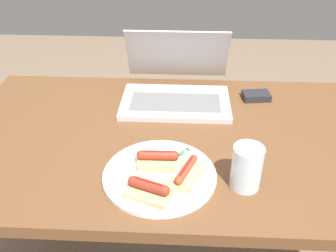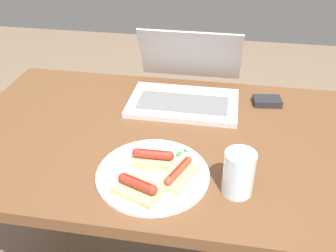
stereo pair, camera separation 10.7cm
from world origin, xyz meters
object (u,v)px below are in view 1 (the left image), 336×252
Objects in this scene: drinking_glass at (247,167)px; external_drive at (256,96)px; plate at (160,174)px; laptop at (176,88)px.

drinking_glass is 0.47m from external_drive.
external_drive is at bearing 54.50° from plate.
external_drive is (0.31, 0.44, 0.00)m from plate.
drinking_glass is at bearing -5.56° from plate.
drinking_glass is (0.19, -0.45, 0.02)m from laptop.
external_drive is (0.10, 0.46, -0.05)m from drinking_glass.
laptop reaches higher than external_drive.
laptop is 0.29m from external_drive.
laptop reaches higher than plate.
laptop is 1.25× the size of plate.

